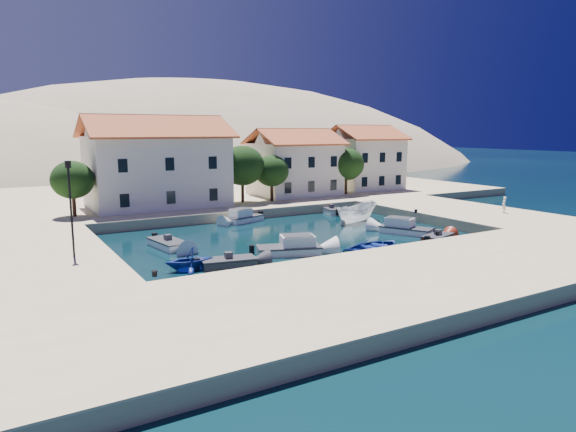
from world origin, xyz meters
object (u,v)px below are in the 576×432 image
object	(u,v)px
rowboat_south	(375,252)
cabin_cruiser_east	(406,229)
building_left	(157,160)
pedestrian	(504,205)
building_right	(363,157)
boat_east	(357,222)
building_mid	(294,161)
lamppost	(70,200)
cabin_cruiser_south	(289,248)

from	to	relation	value
rowboat_south	cabin_cruiser_east	bearing A→B (deg)	-73.79
building_left	pedestrian	distance (m)	36.30
building_left	building_right	size ratio (longest dim) A/B	1.56
building_right	pedestrian	bearing A→B (deg)	-94.20
building_right	boat_east	xyz separation A→B (m)	(-14.26, -16.86, -5.47)
building_mid	lamppost	xyz separation A→B (m)	(-29.50, -21.00, -0.47)
cabin_cruiser_east	pedestrian	world-z (taller)	pedestrian
cabin_cruiser_east	rowboat_south	bearing A→B (deg)	94.18
building_right	lamppost	world-z (taller)	building_right
cabin_cruiser_south	pedestrian	xyz separation A→B (m)	(25.23, 0.52, 1.34)
cabin_cruiser_south	building_mid	bearing A→B (deg)	77.67
lamppost	boat_east	world-z (taller)	lamppost
lamppost	cabin_cruiser_east	distance (m)	27.77
building_mid	boat_east	distance (m)	16.85
lamppost	boat_east	bearing A→B (deg)	10.69
cabin_cruiser_south	building_right	bearing A→B (deg)	62.49
building_right	boat_east	distance (m)	22.75
building_right	cabin_cruiser_south	distance (m)	37.16
building_right	cabin_cruiser_east	size ratio (longest dim) A/B	1.92
building_mid	rowboat_south	bearing A→B (deg)	-108.60
building_mid	cabin_cruiser_south	xyz separation A→B (m)	(-15.03, -24.01, -4.75)
lamppost	pedestrian	xyz separation A→B (m)	(39.70, -2.49, -2.94)
cabin_cruiser_east	pedestrian	distance (m)	12.42
cabin_cruiser_south	cabin_cruiser_east	xyz separation A→B (m)	(12.91, 1.24, -0.00)
lamppost	rowboat_south	world-z (taller)	lamppost
building_left	building_right	distance (m)	30.07
cabin_cruiser_east	boat_east	bearing A→B (deg)	-24.70
boat_east	pedestrian	bearing A→B (deg)	-134.30
lamppost	pedestrian	world-z (taller)	lamppost
cabin_cruiser_south	pedestrian	size ratio (longest dim) A/B	3.15
building_left	lamppost	distance (m)	23.10
building_right	building_left	bearing A→B (deg)	-176.19
building_right	rowboat_south	distance (m)	35.22
building_mid	cabin_cruiser_south	distance (m)	28.72
building_left	rowboat_south	bearing A→B (deg)	-70.73
building_mid	pedestrian	distance (m)	25.83
building_left	building_mid	size ratio (longest dim) A/B	1.40
lamppost	boat_east	distance (m)	28.13
lamppost	building_left	bearing A→B (deg)	60.10
building_right	rowboat_south	xyz separation A→B (m)	(-21.00, -27.74, -5.47)
building_left	rowboat_south	xyz separation A→B (m)	(9.00, -25.74, -5.94)
lamppost	pedestrian	size ratio (longest dim) A/B	3.81
cabin_cruiser_south	boat_east	distance (m)	15.16
building_mid	cabin_cruiser_east	size ratio (longest dim) A/B	2.14
cabin_cruiser_east	building_left	bearing A→B (deg)	10.27
building_left	pedestrian	bearing A→B (deg)	-38.57
rowboat_south	pedestrian	world-z (taller)	pedestrian
cabin_cruiser_south	building_left	bearing A→B (deg)	117.07
boat_east	pedestrian	distance (m)	14.72
cabin_cruiser_east	pedestrian	size ratio (longest dim) A/B	3.01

